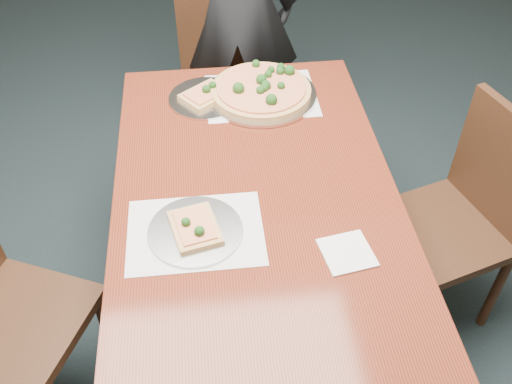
{
  "coord_description": "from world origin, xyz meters",
  "views": [
    {
      "loc": [
        -0.01,
        -1.21,
        2.0
      ],
      "look_at": [
        0.14,
        0.08,
        0.75
      ],
      "focal_mm": 40.0,
      "sensor_mm": 36.0,
      "label": 1
    }
  ],
  "objects": [
    {
      "name": "ground",
      "position": [
        0.0,
        0.0,
        0.0
      ],
      "size": [
        8.0,
        8.0,
        0.0
      ],
      "primitive_type": "plane",
      "color": "black",
      "rests_on": "ground"
    },
    {
      "name": "dining_table",
      "position": [
        0.14,
        0.08,
        0.66
      ],
      "size": [
        0.9,
        1.5,
        0.75
      ],
      "color": "#501A10",
      "rests_on": "ground"
    },
    {
      "name": "chair_far",
      "position": [
        0.1,
        1.15,
        0.52
      ],
      "size": [
        0.42,
        0.42,
        0.91
      ],
      "rotation": [
        0.0,
        0.0,
        -0.01
      ],
      "color": "black",
      "rests_on": "ground"
    },
    {
      "name": "chair_right",
      "position": [
        0.9,
        0.13,
        0.52
      ],
      "size": [
        0.52,
        0.52,
        0.91
      ],
      "rotation": [
        0.0,
        0.0,
        -1.28
      ],
      "color": "black",
      "rests_on": "ground"
    },
    {
      "name": "diner",
      "position": [
        0.18,
        1.27,
        0.81
      ],
      "size": [
        0.63,
        0.45,
        1.62
      ],
      "primitive_type": "imported",
      "rotation": [
        0.0,
        0.0,
        3.03
      ],
      "color": "black",
      "rests_on": "ground"
    },
    {
      "name": "placemat_main",
      "position": [
        0.22,
        0.61,
        0.75
      ],
      "size": [
        0.42,
        0.32,
        0.0
      ],
      "primitive_type": "cube",
      "color": "white",
      "rests_on": "dining_table"
    },
    {
      "name": "placemat_near",
      "position": [
        -0.06,
        -0.07,
        0.75
      ],
      "size": [
        0.4,
        0.3,
        0.0
      ],
      "primitive_type": "cube",
      "color": "white",
      "rests_on": "dining_table"
    },
    {
      "name": "pizza_pan",
      "position": [
        0.22,
        0.61,
        0.77
      ],
      "size": [
        0.42,
        0.42,
        0.08
      ],
      "color": "silver",
      "rests_on": "dining_table"
    },
    {
      "name": "slice_plate_near",
      "position": [
        -0.06,
        -0.07,
        0.76
      ],
      "size": [
        0.28,
        0.28,
        0.06
      ],
      "color": "silver",
      "rests_on": "dining_table"
    },
    {
      "name": "slice_plate_far",
      "position": [
        0.0,
        0.61,
        0.76
      ],
      "size": [
        0.28,
        0.28,
        0.06
      ],
      "color": "silver",
      "rests_on": "dining_table"
    },
    {
      "name": "napkin",
      "position": [
        0.37,
        -0.2,
        0.75
      ],
      "size": [
        0.16,
        0.16,
        0.01
      ],
      "primitive_type": "cube",
      "rotation": [
        0.0,
        0.0,
        0.17
      ],
      "color": "white",
      "rests_on": "dining_table"
    }
  ]
}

